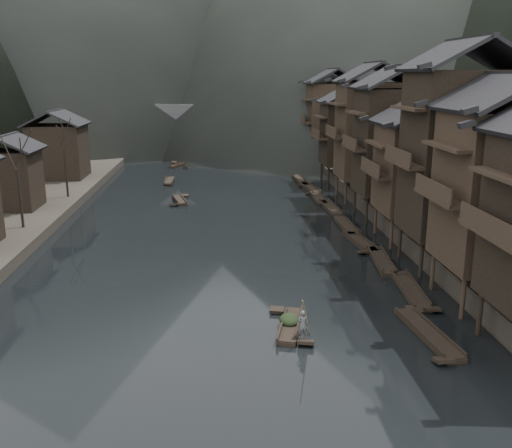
{
  "coord_description": "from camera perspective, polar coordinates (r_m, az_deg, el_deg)",
  "views": [
    {
      "loc": [
        -0.02,
        -33.58,
        13.87
      ],
      "look_at": [
        2.99,
        9.95,
        2.5
      ],
      "focal_mm": 40.0,
      "sensor_mm": 36.0,
      "label": 1
    }
  ],
  "objects": [
    {
      "name": "water",
      "position": [
        36.33,
        -3.67,
        -7.87
      ],
      "size": [
        300.0,
        300.0,
        0.0
      ],
      "primitive_type": "plane",
      "color": "black",
      "rests_on": "ground"
    },
    {
      "name": "boatman",
      "position": [
        30.85,
        4.72,
        -9.6
      ],
      "size": [
        0.61,
        0.42,
        1.63
      ],
      "primitive_type": "imported",
      "rotation": [
        0.0,
        0.0,
        3.2
      ],
      "color": "#5E5E60",
      "rests_on": "hero_sampan"
    },
    {
      "name": "cargo_heap",
      "position": [
        32.75,
        3.35,
        -8.99
      ],
      "size": [
        1.12,
        1.47,
        0.67
      ],
      "primitive_type": "ellipsoid",
      "color": "black",
      "rests_on": "hero_sampan"
    },
    {
      "name": "right_bank",
      "position": [
        82.51,
        21.28,
        4.57
      ],
      "size": [
        40.0,
        200.0,
        1.8
      ],
      "primitive_type": "cube",
      "color": "#2D2823",
      "rests_on": "ground"
    },
    {
      "name": "bamboo_pole",
      "position": [
        29.96,
        5.2,
        -5.29
      ],
      "size": [
        0.97,
        2.61,
        3.28
      ],
      "primitive_type": "cylinder",
      "rotation": [
        0.69,
        0.0,
        -0.34
      ],
      "color": "#8C7A51",
      "rests_on": "boatman"
    },
    {
      "name": "moored_sampans",
      "position": [
        55.37,
        8.56,
        0.15
      ],
      "size": [
        2.97,
        54.63,
        0.47
      ],
      "color": "black",
      "rests_on": "water"
    },
    {
      "name": "stilt_houses",
      "position": [
        55.8,
        14.31,
        9.21
      ],
      "size": [
        9.0,
        67.6,
        16.65
      ],
      "color": "black",
      "rests_on": "ground"
    },
    {
      "name": "stone_bridge",
      "position": [
        105.94,
        -3.99,
        9.83
      ],
      "size": [
        40.0,
        6.0,
        9.0
      ],
      "color": "#4C4C4F",
      "rests_on": "ground"
    },
    {
      "name": "hero_sampan",
      "position": [
        32.79,
        3.48,
        -10.06
      ],
      "size": [
        2.14,
        5.16,
        0.44
      ],
      "color": "black",
      "rests_on": "water"
    },
    {
      "name": "midriver_boats",
      "position": [
        85.64,
        -5.94,
        5.34
      ],
      "size": [
        13.99,
        50.31,
        0.44
      ],
      "color": "black",
      "rests_on": "water"
    }
  ]
}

